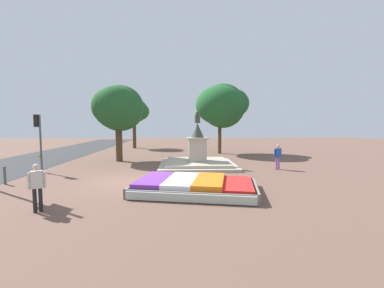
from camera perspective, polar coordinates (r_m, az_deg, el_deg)
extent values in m
plane|color=brown|center=(14.58, -13.48, -8.13)|extent=(86.51, 86.51, 0.00)
cube|color=#38281C|center=(12.13, 0.74, -9.68)|extent=(5.93, 4.24, 0.38)
cube|color=gray|center=(10.54, -0.59, -11.77)|extent=(5.51, 1.21, 0.42)
cube|color=gray|center=(13.73, 1.74, -7.91)|extent=(5.51, 1.21, 0.42)
cube|color=gray|center=(12.80, -11.69, -8.92)|extent=(0.78, 3.38, 0.42)
cube|color=gray|center=(12.06, 13.98, -9.81)|extent=(0.78, 3.38, 0.42)
cube|color=#72339E|center=(12.48, -8.24, -7.90)|extent=(1.87, 3.23, 0.22)
cube|color=white|center=(12.17, -2.32, -8.16)|extent=(1.87, 3.23, 0.24)
cube|color=orange|center=(11.98, 3.85, -8.30)|extent=(1.87, 3.23, 0.26)
cube|color=red|center=(11.96, 10.14, -8.72)|extent=(1.87, 3.23, 0.13)
cube|color=#B2BCAD|center=(10.49, -0.63, -11.86)|extent=(5.25, 1.25, 0.34)
cube|color=#B3A995|center=(19.33, 1.21, -4.60)|extent=(5.54, 5.54, 0.19)
cube|color=#B1A792|center=(19.30, 1.21, -4.04)|extent=(4.64, 4.64, 0.19)
cube|color=#B2A893|center=(19.18, 1.21, -1.34)|extent=(1.29, 1.29, 1.64)
cube|color=#B2A893|center=(19.11, 1.22, 1.28)|extent=(1.52, 1.52, 0.12)
cone|color=#384233|center=(19.09, 1.22, 3.05)|extent=(0.97, 0.97, 1.06)
cylinder|color=#384233|center=(19.09, 1.23, 5.58)|extent=(0.41, 0.41, 0.62)
sphere|color=#384233|center=(19.10, 1.23, 6.91)|extent=(0.27, 0.27, 0.27)
cylinder|color=#384233|center=(19.34, 1.01, 5.93)|extent=(0.21, 0.52, 0.45)
cylinder|color=#4C5156|center=(19.29, -30.58, 0.07)|extent=(0.12, 0.12, 3.75)
cube|color=black|center=(19.33, -31.30, 4.43)|extent=(0.26, 0.30, 0.80)
cylinder|color=#4B0808|center=(19.39, -31.69, 5.20)|extent=(0.04, 0.14, 0.14)
cylinder|color=yellow|center=(19.39, -31.66, 4.42)|extent=(0.04, 0.14, 0.14)
cylinder|color=#0D4211|center=(19.39, -31.63, 3.63)|extent=(0.04, 0.14, 0.14)
cube|color=gold|center=(19.41, -30.75, -2.36)|extent=(0.11, 0.17, 0.20)
cylinder|color=black|center=(10.90, -31.55, -10.65)|extent=(0.13, 0.13, 0.87)
cylinder|color=black|center=(10.89, -30.59, -10.62)|extent=(0.13, 0.13, 0.87)
cube|color=beige|center=(10.73, -31.24, -6.77)|extent=(0.44, 0.37, 0.62)
cylinder|color=beige|center=(10.75, -32.52, -6.98)|extent=(0.09, 0.09, 0.59)
cylinder|color=beige|center=(10.73, -29.94, -6.89)|extent=(0.09, 0.09, 0.59)
sphere|color=beige|center=(10.66, -31.34, -4.38)|extent=(0.23, 0.23, 0.23)
cylinder|color=#8C4C99|center=(18.71, 18.24, -4.09)|extent=(0.13, 0.13, 0.87)
cylinder|color=#8C4C99|center=(18.81, 18.70, -4.05)|extent=(0.13, 0.13, 0.87)
cube|color=#264CA5|center=(18.67, 18.53, -1.82)|extent=(0.42, 0.30, 0.61)
cylinder|color=#264CA5|center=(18.54, 17.91, -1.95)|extent=(0.09, 0.09, 0.58)
cylinder|color=#264CA5|center=(18.81, 19.13, -1.89)|extent=(0.09, 0.09, 0.58)
sphere|color=tan|center=(18.62, 18.56, -0.45)|extent=(0.22, 0.22, 0.22)
cylinder|color=#4C5156|center=(16.67, -36.16, -5.80)|extent=(0.12, 0.12, 0.86)
sphere|color=#4C5156|center=(16.60, -36.24, -4.22)|extent=(0.13, 0.13, 0.13)
cylinder|color=#4C3823|center=(27.42, 6.17, 1.28)|extent=(0.37, 0.37, 3.23)
ellipsoid|color=#1F5E25|center=(27.83, 6.89, 8.41)|extent=(4.74, 4.06, 4.72)
ellipsoid|color=#20592A|center=(26.83, 6.18, 8.56)|extent=(4.95, 5.40, 4.03)
ellipsoid|color=#23582C|center=(28.06, 8.04, 8.92)|extent=(4.46, 3.91, 3.41)
cylinder|color=#4C3823|center=(34.03, -12.67, 1.73)|extent=(0.45, 0.45, 3.12)
ellipsoid|color=#225728|center=(34.48, -11.70, 7.09)|extent=(2.65, 2.85, 2.29)
ellipsoid|color=#245B25|center=(33.76, -12.68, 7.28)|extent=(3.35, 3.47, 3.05)
cylinder|color=#4C3823|center=(22.47, -15.90, -0.04)|extent=(0.54, 0.54, 2.88)
ellipsoid|color=#24582B|center=(22.78, -15.73, 7.69)|extent=(4.02, 3.63, 3.90)
ellipsoid|color=#255927|center=(22.03, -17.32, 7.96)|extent=(3.26, 3.16, 3.10)
ellipsoid|color=#235829|center=(21.80, -16.43, 7.79)|extent=(3.69, 3.22, 3.50)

